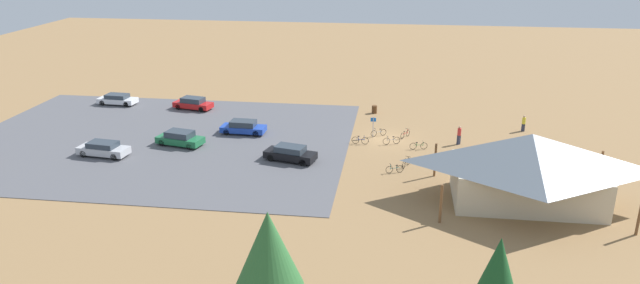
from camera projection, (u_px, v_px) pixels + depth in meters
The scene contains 22 objects.
ground at pixel (387, 139), 59.35m from camera, with size 160.00×160.00×0.00m, color #937047.
parking_lot_asphalt at pixel (158, 140), 59.20m from camera, with size 38.50×29.54×0.05m, color #56565B.
bike_pavilion at pixel (529, 164), 44.43m from camera, with size 13.78×9.11×5.58m.
trash_bin at pixel (374, 109), 67.81m from camera, with size 0.60×0.60×0.90m, color brown.
lot_sign at pixel (373, 124), 59.42m from camera, with size 0.56×0.08×2.20m.
pine_far_east at pixel (497, 282), 25.92m from camera, with size 2.84×2.84×7.37m.
pine_east at pixel (269, 250), 29.65m from camera, with size 3.58×3.58×6.74m.
bicycle_green_mid_cluster at pixel (419, 146), 56.50m from camera, with size 1.70×0.51×0.80m.
bicycle_teal_yard_front at pixel (395, 169), 50.97m from camera, with size 1.55×0.64×0.82m.
bicycle_black_yard_left at pixel (406, 163), 52.26m from camera, with size 0.75×1.62×0.85m.
bicycle_red_edge_north at pixel (405, 134), 59.75m from camera, with size 0.93×1.53×0.84m.
bicycle_blue_near_porch at pixel (360, 140), 57.93m from camera, with size 1.69×0.48×0.90m.
bicycle_silver_back_row at pixel (391, 141), 57.86m from camera, with size 1.67×0.71×0.87m.
bicycle_white_front_row at pixel (379, 133), 60.23m from camera, with size 1.56×0.81×0.84m.
car_silver_second_row at pixel (103, 149), 54.64m from camera, with size 4.90×2.35×1.36m.
car_blue_far_end at pixel (243, 127), 60.72m from camera, with size 4.63×2.02×1.39m.
car_red_near_entry at pixel (193, 103), 69.14m from camera, with size 4.83×2.69×1.41m.
car_black_by_curb at pixel (290, 153), 53.46m from camera, with size 4.98×2.89×1.42m.
car_white_aisle_side at pixel (117, 99), 71.03m from camera, with size 4.73×2.13×1.27m.
car_green_back_corner at pixel (180, 138), 57.38m from camera, with size 4.84×2.82×1.44m.
visitor_at_bikes at pixel (524, 123), 61.49m from camera, with size 0.36×0.36×1.72m.
visitor_near_lot at pixel (459, 135), 57.62m from camera, with size 0.39×0.40×1.89m.
Camera 1 is at (-0.87, 56.39, 19.70)m, focal length 33.01 mm.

